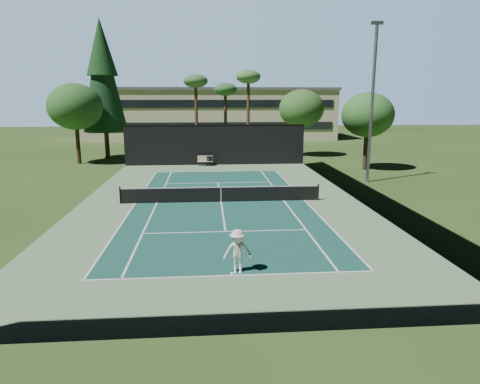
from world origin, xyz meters
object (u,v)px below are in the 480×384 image
(tennis_ball_b, at_px, (182,200))
(park_bench, at_px, (205,160))
(tennis_net, at_px, (221,194))
(player, at_px, (238,251))
(tennis_ball_a, at_px, (104,262))
(tennis_ball_d, at_px, (124,191))
(tennis_ball_c, at_px, (202,191))
(trash_bin, at_px, (209,161))

(tennis_ball_b, bearing_deg, park_bench, 84.28)
(tennis_net, bearing_deg, player, -88.81)
(tennis_ball_a, height_order, tennis_ball_d, tennis_ball_d)
(player, relative_size, tennis_ball_a, 24.80)
(tennis_ball_a, distance_m, tennis_ball_d, 13.98)
(tennis_ball_c, bearing_deg, tennis_ball_a, -105.85)
(tennis_net, height_order, tennis_ball_a, tennis_net)
(tennis_ball_a, height_order, park_bench, park_bench)
(tennis_ball_b, bearing_deg, tennis_net, -14.81)
(tennis_net, height_order, tennis_ball_c, tennis_net)
(tennis_net, distance_m, player, 11.60)
(tennis_ball_b, distance_m, trash_bin, 14.95)
(tennis_ball_c, distance_m, park_bench, 11.95)
(tennis_ball_b, bearing_deg, player, -77.30)
(tennis_net, bearing_deg, park_bench, 93.86)
(tennis_ball_a, relative_size, tennis_ball_c, 1.05)
(tennis_ball_d, bearing_deg, tennis_ball_b, -35.18)
(tennis_ball_c, height_order, trash_bin, trash_bin)
(tennis_net, xyz_separation_m, tennis_ball_b, (-2.52, 0.67, -0.53))
(tennis_ball_b, xyz_separation_m, tennis_ball_d, (-4.35, 3.07, 0.00))
(tennis_ball_a, xyz_separation_m, tennis_ball_d, (-1.75, 13.87, 0.00))
(player, bearing_deg, tennis_ball_a, 166.26)
(tennis_ball_b, bearing_deg, tennis_ball_d, 144.82)
(park_bench, bearing_deg, tennis_net, -86.14)
(player, height_order, tennis_ball_a, player)
(player, bearing_deg, tennis_ball_c, 97.03)
(tennis_ball_a, relative_size, trash_bin, 0.07)
(tennis_net, distance_m, tennis_ball_c, 3.75)
(tennis_net, relative_size, park_bench, 8.60)
(tennis_ball_b, bearing_deg, trash_bin, 82.73)
(tennis_ball_c, height_order, park_bench, park_bench)
(tennis_ball_c, distance_m, tennis_ball_d, 5.62)
(tennis_ball_a, bearing_deg, tennis_net, 63.18)
(tennis_ball_c, bearing_deg, tennis_ball_b, -114.10)
(tennis_ball_d, xyz_separation_m, park_bench, (5.83, 11.70, 0.51))
(tennis_net, xyz_separation_m, player, (0.24, -11.59, 0.31))
(player, distance_m, tennis_ball_b, 12.59)
(player, xyz_separation_m, tennis_ball_d, (-7.11, 15.32, -0.83))
(player, height_order, trash_bin, player)
(tennis_ball_d, xyz_separation_m, trash_bin, (6.24, 11.76, 0.44))
(tennis_net, xyz_separation_m, trash_bin, (-0.63, 15.49, -0.08))
(tennis_ball_a, height_order, tennis_ball_b, tennis_ball_a)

